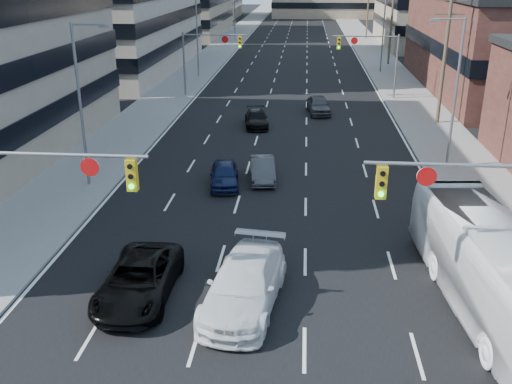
{
  "coord_description": "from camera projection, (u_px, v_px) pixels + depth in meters",
  "views": [
    {
      "loc": [
        1.53,
        -9.45,
        11.54
      ],
      "look_at": [
        -0.48,
        14.3,
        2.2
      ],
      "focal_mm": 40.0,
      "sensor_mm": 36.0,
      "label": 1
    }
  ],
  "objects": [
    {
      "name": "black_pickup",
      "position": [
        139.0,
        280.0,
        21.23
      ],
      "size": [
        2.51,
        5.41,
        1.5
      ],
      "primitive_type": "imported",
      "rotation": [
        0.0,
        0.0,
        -0.0
      ],
      "color": "black",
      "rests_on": "ground"
    },
    {
      "name": "utility_pole_midblock",
      "position": [
        392.0,
        18.0,
        71.26
      ],
      "size": [
        2.2,
        0.28,
        11.0
      ],
      "color": "#4C3D2D",
      "rests_on": "ground"
    },
    {
      "name": "sedan_black_far",
      "position": [
        256.0,
        119.0,
        44.54
      ],
      "size": [
        2.29,
        4.47,
        1.24
      ],
      "primitive_type": "imported",
      "rotation": [
        0.0,
        0.0,
        0.13
      ],
      "color": "black",
      "rests_on": "ground"
    },
    {
      "name": "streetlight_left_far",
      "position": [
        236.0,
        11.0,
        95.56
      ],
      "size": [
        2.03,
        0.22,
        9.0
      ],
      "color": "slate",
      "rests_on": "ground"
    },
    {
      "name": "streetlight_left_mid",
      "position": [
        198.0,
        32.0,
        63.09
      ],
      "size": [
        2.03,
        0.22,
        9.0
      ],
      "color": "slate",
      "rests_on": "ground"
    },
    {
      "name": "streetlight_right_near",
      "position": [
        454.0,
        87.0,
        33.63
      ],
      "size": [
        2.03,
        0.22,
        9.0
      ],
      "color": "slate",
      "rests_on": "ground"
    },
    {
      "name": "office_right_far",
      "position": [
        455.0,
        0.0,
        90.21
      ],
      "size": [
        22.0,
        28.0,
        14.0
      ],
      "primitive_type": "cube",
      "color": "gray",
      "rests_on": "ground"
    },
    {
      "name": "streetlight_right_far",
      "position": [
        382.0,
        29.0,
        66.1
      ],
      "size": [
        2.03,
        0.22,
        9.0
      ],
      "color": "slate",
      "rests_on": "ground"
    },
    {
      "name": "streetlight_left_near",
      "position": [
        83.0,
        99.0,
        30.62
      ],
      "size": [
        2.03,
        0.22,
        9.0
      ],
      "color": "slate",
      "rests_on": "ground"
    },
    {
      "name": "white_van",
      "position": [
        245.0,
        284.0,
        20.69
      ],
      "size": [
        3.17,
        6.25,
        1.74
      ],
      "primitive_type": "imported",
      "rotation": [
        0.0,
        0.0,
        -0.13
      ],
      "color": "silver",
      "rests_on": "ground"
    },
    {
      "name": "sedan_blue",
      "position": [
        224.0,
        175.0,
        32.31
      ],
      "size": [
        2.09,
        4.12,
        1.34
      ],
      "primitive_type": "imported",
      "rotation": [
        0.0,
        0.0,
        0.13
      ],
      "color": "#0D1637",
      "rests_on": "ground"
    },
    {
      "name": "sedan_grey_right",
      "position": [
        319.0,
        105.0,
        48.56
      ],
      "size": [
        2.22,
        4.54,
        1.49
      ],
      "primitive_type": "imported",
      "rotation": [
        0.0,
        0.0,
        0.11
      ],
      "color": "#3A3A3D",
      "rests_on": "ground"
    },
    {
      "name": "sedan_grey_center",
      "position": [
        263.0,
        169.0,
        33.24
      ],
      "size": [
        1.85,
        4.08,
        1.3
      ],
      "primitive_type": "imported",
      "rotation": [
        0.0,
        0.0,
        0.12
      ],
      "color": "#353538",
      "rests_on": "ground"
    },
    {
      "name": "sidewalk_left",
      "position": [
        251.0,
        21.0,
        134.57
      ],
      "size": [
        5.0,
        300.0,
        0.15
      ],
      "primitive_type": "cube",
      "color": "slate",
      "rests_on": "ground"
    },
    {
      "name": "signal_near_left",
      "position": [
        38.0,
        195.0,
        19.52
      ],
      "size": [
        6.59,
        0.33,
        6.0
      ],
      "color": "slate",
      "rests_on": "ground"
    },
    {
      "name": "transit_bus",
      "position": [
        494.0,
        271.0,
        20.03
      ],
      "size": [
        3.85,
        12.0,
        3.28
      ],
      "primitive_type": "imported",
      "rotation": [
        0.0,
        0.0,
        0.09
      ],
      "color": "white",
      "rests_on": "ground"
    },
    {
      "name": "signal_far_right",
      "position": [
        372.0,
        53.0,
        52.66
      ],
      "size": [
        6.09,
        0.33,
        6.0
      ],
      "color": "slate",
      "rests_on": "ground"
    },
    {
      "name": "utility_pole_block",
      "position": [
        446.0,
        50.0,
        43.42
      ],
      "size": [
        2.2,
        0.28,
        11.0
      ],
      "color": "#4C3D2D",
      "rests_on": "ground"
    },
    {
      "name": "signal_near_right",
      "position": [
        485.0,
        209.0,
        18.35
      ],
      "size": [
        6.59,
        0.33,
        6.0
      ],
      "color": "slate",
      "rests_on": "ground"
    },
    {
      "name": "utility_pole_distant",
      "position": [
        368.0,
        5.0,
        99.09
      ],
      "size": [
        2.2,
        0.28,
        11.0
      ],
      "color": "#4C3D2D",
      "rests_on": "ground"
    },
    {
      "name": "sidewalk_right",
      "position": [
        349.0,
        22.0,
        132.76
      ],
      "size": [
        5.0,
        300.0,
        0.15
      ],
      "primitive_type": "cube",
      "color": "slate",
      "rests_on": "ground"
    },
    {
      "name": "signal_far_left",
      "position": [
        208.0,
        51.0,
        53.87
      ],
      "size": [
        6.09,
        0.33,
        6.0
      ],
      "color": "slate",
      "rests_on": "ground"
    },
    {
      "name": "road_surface",
      "position": [
        300.0,
        22.0,
        133.69
      ],
      "size": [
        18.0,
        300.0,
        0.02
      ],
      "primitive_type": "cube",
      "color": "black",
      "rests_on": "ground"
    }
  ]
}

